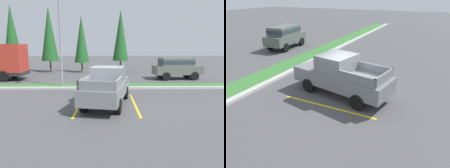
{
  "view_description": "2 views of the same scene",
  "coord_description": "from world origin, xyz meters",
  "views": [
    {
      "loc": [
        0.13,
        -11.15,
        3.22
      ],
      "look_at": [
        0.35,
        1.03,
        1.07
      ],
      "focal_mm": 34.53,
      "sensor_mm": 36.0,
      "label": 1
    },
    {
      "loc": [
        -8.85,
        -3.71,
        4.91
      ],
      "look_at": [
        -0.89,
        0.23,
        0.99
      ],
      "focal_mm": 32.92,
      "sensor_mm": 36.0,
      "label": 2
    }
  ],
  "objects": [
    {
      "name": "ground_plane",
      "position": [
        0.0,
        0.0,
        0.0
      ],
      "size": [
        120.0,
        120.0,
        0.0
      ],
      "primitive_type": "plane",
      "color": "#4C4C4F"
    },
    {
      "name": "parking_line_far",
      "position": [
        1.61,
        0.5,
        0.0
      ],
      "size": [
        0.12,
        4.8,
        0.01
      ],
      "primitive_type": "cube",
      "color": "yellow",
      "rests_on": "ground"
    },
    {
      "name": "pickup_truck_main",
      "position": [
        0.07,
        0.55,
        1.04
      ],
      "size": [
        2.87,
        5.49,
        2.1
      ],
      "color": "black",
      "rests_on": "ground"
    },
    {
      "name": "grass_median",
      "position": [
        0.0,
        6.1,
        0.03
      ],
      "size": [
        56.0,
        1.8,
        0.06
      ],
      "primitive_type": "cube",
      "color": "#387533",
      "rests_on": "ground"
    },
    {
      "name": "suv_distant",
      "position": [
        6.84,
        9.75,
        1.24
      ],
      "size": [
        4.74,
        2.26,
        2.1
      ],
      "color": "black",
      "rests_on": "ground"
    },
    {
      "name": "parking_line_near",
      "position": [
        -1.49,
        0.5,
        0.0
      ],
      "size": [
        0.12,
        4.8,
        0.01
      ],
      "primitive_type": "cube",
      "color": "yellow",
      "rests_on": "ground"
    },
    {
      "name": "curb_strip",
      "position": [
        0.0,
        5.0,
        0.07
      ],
      "size": [
        56.0,
        0.4,
        0.15
      ],
      "primitive_type": "cube",
      "color": "#B2B2AD",
      "rests_on": "ground"
    }
  ]
}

